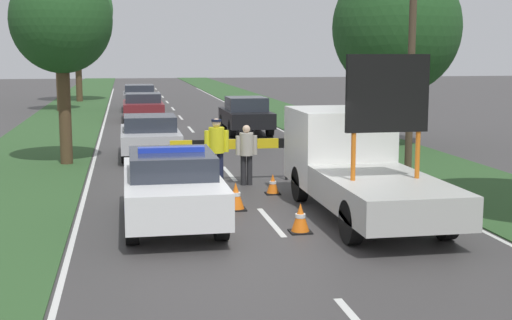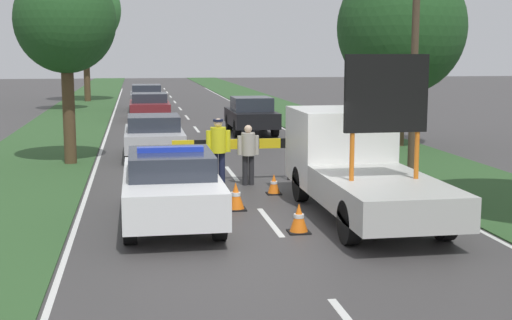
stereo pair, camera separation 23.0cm
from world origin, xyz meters
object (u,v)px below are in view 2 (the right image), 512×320
(traffic_cone_centre_front, at_px, (274,184))
(queued_car_sedan_black, at_px, (251,115))
(roadside_tree_near_right, at_px, (65,22))
(utility_pole, at_px, (415,40))
(work_truck, at_px, (355,163))
(queued_car_suv_grey, at_px, (147,97))
(road_barrier, at_px, (238,146))
(roadside_tree_near_left, at_px, (85,10))
(roadside_tree_mid_left, at_px, (401,28))
(queued_car_wagon_maroon, at_px, (149,106))
(roadside_tree_mid_right, at_px, (65,21))
(traffic_cone_near_truck, at_px, (299,218))
(police_car, at_px, (171,185))
(police_officer, at_px, (218,146))
(pedestrian_civilian, at_px, (248,150))
(queued_car_sedan_silver, at_px, (154,135))
(traffic_cone_near_police, at_px, (236,196))

(traffic_cone_centre_front, bearing_deg, queued_car_sedan_black, 83.24)
(roadside_tree_near_right, relative_size, utility_pole, 0.94)
(traffic_cone_centre_front, bearing_deg, roadside_tree_near_right, 105.44)
(work_truck, height_order, queued_car_suv_grey, work_truck)
(road_barrier, bearing_deg, roadside_tree_near_left, 100.29)
(queued_car_suv_grey, height_order, roadside_tree_mid_left, roadside_tree_mid_left)
(queued_car_wagon_maroon, bearing_deg, roadside_tree_mid_right, 79.23)
(road_barrier, bearing_deg, traffic_cone_near_truck, -86.19)
(traffic_cone_centre_front, distance_m, queued_car_suv_grey, 26.07)
(queued_car_suv_grey, xyz_separation_m, roadside_tree_near_left, (-3.89, 7.74, 5.40))
(roadside_tree_near_right, distance_m, roadside_tree_mid_left, 22.20)
(police_car, height_order, queued_car_suv_grey, police_car)
(police_officer, xyz_separation_m, roadside_tree_near_right, (-5.90, 24.44, 4.04))
(roadside_tree_mid_right, bearing_deg, police_officer, -47.01)
(pedestrian_civilian, xyz_separation_m, roadside_tree_mid_right, (-4.82, 4.30, 3.38))
(work_truck, distance_m, queued_car_sedan_silver, 9.65)
(work_truck, xyz_separation_m, queued_car_wagon_maroon, (-3.92, 21.74, -0.35))
(pedestrian_civilian, bearing_deg, queued_car_suv_grey, 77.62)
(police_car, bearing_deg, traffic_cone_centre_front, 46.15)
(queued_car_suv_grey, relative_size, roadside_tree_near_right, 0.69)
(traffic_cone_centre_front, height_order, roadside_tree_mid_left, roadside_tree_mid_left)
(queued_car_sedan_silver, bearing_deg, queued_car_sedan_black, -124.73)
(traffic_cone_near_truck, bearing_deg, queued_car_sedan_silver, 103.23)
(queued_car_sedan_silver, height_order, roadside_tree_near_right, roadside_tree_near_right)
(police_car, relative_size, utility_pole, 0.66)
(police_car, relative_size, queued_car_sedan_silver, 1.17)
(roadside_tree_near_left, distance_m, roadside_tree_near_right, 8.08)
(roadside_tree_mid_left, bearing_deg, roadside_tree_near_right, 126.56)
(police_officer, height_order, roadside_tree_near_left, roadside_tree_near_left)
(traffic_cone_near_truck, relative_size, queued_car_sedan_silver, 0.14)
(queued_car_wagon_maroon, xyz_separation_m, roadside_tree_near_left, (-3.93, 14.00, 5.47))
(police_car, bearing_deg, roadside_tree_near_right, 100.58)
(road_barrier, height_order, pedestrian_civilian, pedestrian_civilian)
(traffic_cone_near_truck, relative_size, utility_pole, 0.08)
(traffic_cone_near_truck, relative_size, roadside_tree_mid_left, 0.09)
(traffic_cone_centre_front, relative_size, queued_car_sedan_black, 0.12)
(road_barrier, height_order, traffic_cone_near_police, road_barrier)
(road_barrier, bearing_deg, queued_car_sedan_black, 78.79)
(pedestrian_civilian, xyz_separation_m, traffic_cone_centre_front, (0.42, -1.28, -0.67))
(police_officer, bearing_deg, roadside_tree_near_right, -83.89)
(traffic_cone_near_truck, xyz_separation_m, utility_pole, (4.55, 5.80, 3.43))
(roadside_tree_mid_left, bearing_deg, work_truck, -115.62)
(utility_pole, bearing_deg, queued_car_sedan_black, 104.72)
(police_officer, height_order, queued_car_suv_grey, police_officer)
(police_car, distance_m, police_officer, 4.06)
(police_car, height_order, traffic_cone_centre_front, police_car)
(queued_car_sedan_black, distance_m, utility_pole, 11.40)
(queued_car_sedan_black, bearing_deg, traffic_cone_centre_front, 83.24)
(traffic_cone_centre_front, bearing_deg, police_officer, 133.90)
(roadside_tree_mid_left, bearing_deg, roadside_tree_near_left, 116.05)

